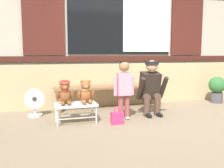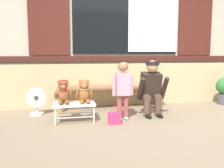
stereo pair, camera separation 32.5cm
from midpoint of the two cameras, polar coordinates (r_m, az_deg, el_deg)
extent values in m
plane|color=#84725B|center=(4.06, 8.17, -8.21)|extent=(60.00, 60.00, 0.00)
cube|color=tan|center=(5.28, 1.76, 0.09)|extent=(7.85, 0.25, 0.85)
cube|color=#B7B2A3|center=(5.78, 0.12, 12.80)|extent=(8.01, 0.20, 3.29)
cube|color=#471E19|center=(5.63, 0.48, 5.87)|extent=(7.37, 0.04, 0.12)
cube|color=black|center=(5.68, 0.47, 13.97)|extent=(2.40, 0.03, 1.40)
cube|color=silver|center=(5.88, 6.47, 13.69)|extent=(1.16, 0.02, 1.29)
cube|color=#4C1E19|center=(5.42, -17.27, 14.00)|extent=(0.84, 0.05, 1.43)
cube|color=#4C1E19|center=(6.37, 15.50, 12.97)|extent=(0.84, 0.05, 1.43)
cube|color=#8E6642|center=(4.66, -2.14, -0.90)|extent=(2.10, 0.11, 0.04)
cube|color=#8E6642|center=(4.80, -2.57, -0.68)|extent=(2.10, 0.11, 0.04)
cube|color=#8E6642|center=(4.93, -2.97, -0.47)|extent=(2.10, 0.11, 0.04)
cylinder|color=#8E6642|center=(4.56, -14.06, -4.09)|extent=(0.07, 0.07, 0.40)
cylinder|color=#8E6642|center=(4.83, -14.21, -3.47)|extent=(0.07, 0.07, 0.40)
cylinder|color=#8E6642|center=(5.02, 8.65, -2.94)|extent=(0.07, 0.07, 0.40)
cylinder|color=#8E6642|center=(5.28, 7.35, -2.45)|extent=(0.07, 0.07, 0.40)
cube|color=silver|center=(3.87, -10.78, -4.73)|extent=(0.64, 0.36, 0.04)
cylinder|color=silver|center=(3.74, -14.95, -7.61)|extent=(0.02, 0.02, 0.26)
cylinder|color=silver|center=(4.03, -15.09, -6.56)|extent=(0.02, 0.02, 0.26)
cylinder|color=silver|center=(3.80, -6.10, -7.19)|extent=(0.02, 0.02, 0.26)
cylinder|color=silver|center=(4.08, -6.88, -6.19)|extent=(0.02, 0.02, 0.26)
cylinder|color=silver|center=(3.76, -10.48, -7.82)|extent=(0.58, 0.02, 0.02)
cylinder|color=silver|center=(4.05, -10.95, -6.76)|extent=(0.58, 0.02, 0.02)
ellipsoid|color=brown|center=(3.85, -13.23, -2.90)|extent=(0.17, 0.14, 0.22)
sphere|color=brown|center=(3.82, -13.29, -0.47)|extent=(0.15, 0.15, 0.15)
sphere|color=#AE6E42|center=(3.77, -13.23, -0.75)|extent=(0.06, 0.06, 0.06)
sphere|color=brown|center=(3.82, -14.11, 0.39)|extent=(0.06, 0.06, 0.06)
ellipsoid|color=brown|center=(3.81, -14.86, -2.74)|extent=(0.06, 0.11, 0.16)
ellipsoid|color=brown|center=(3.75, -13.80, -4.35)|extent=(0.06, 0.15, 0.06)
sphere|color=brown|center=(3.82, -12.54, 0.45)|extent=(0.06, 0.06, 0.06)
ellipsoid|color=brown|center=(3.83, -11.56, -2.62)|extent=(0.06, 0.11, 0.16)
ellipsoid|color=brown|center=(3.76, -12.37, -4.29)|extent=(0.06, 0.15, 0.06)
torus|color=red|center=(3.83, -13.26, -1.51)|extent=(0.13, 0.13, 0.02)
cylinder|color=red|center=(3.82, -13.31, 0.16)|extent=(0.17, 0.17, 0.01)
cylinder|color=red|center=(3.82, -13.32, 0.49)|extent=(0.10, 0.10, 0.04)
ellipsoid|color=#93562D|center=(3.88, -8.51, -2.71)|extent=(0.17, 0.14, 0.22)
sphere|color=#93562D|center=(3.85, -8.53, -0.30)|extent=(0.15, 0.15, 0.15)
sphere|color=#C87B48|center=(3.80, -8.41, -0.58)|extent=(0.06, 0.06, 0.06)
sphere|color=#93562D|center=(3.85, -9.34, 0.56)|extent=(0.06, 0.06, 0.06)
ellipsoid|color=#93562D|center=(3.84, -10.08, -2.56)|extent=(0.06, 0.11, 0.16)
ellipsoid|color=#93562D|center=(3.78, -8.94, -4.15)|extent=(0.06, 0.15, 0.06)
sphere|color=#93562D|center=(3.86, -7.80, 0.61)|extent=(0.06, 0.06, 0.06)
ellipsoid|color=#93562D|center=(3.87, -6.83, -2.43)|extent=(0.06, 0.11, 0.16)
ellipsoid|color=#93562D|center=(3.79, -7.54, -4.08)|extent=(0.06, 0.15, 0.06)
torus|color=#D6B775|center=(3.86, -8.52, -1.34)|extent=(0.13, 0.13, 0.02)
cylinder|color=#994C4C|center=(3.98, -0.32, -5.17)|extent=(0.08, 0.08, 0.36)
ellipsoid|color=silver|center=(4.01, -0.24, -7.95)|extent=(0.07, 0.12, 0.05)
cylinder|color=#994C4C|center=(4.02, 1.19, -5.08)|extent=(0.08, 0.08, 0.36)
ellipsoid|color=silver|center=(4.04, 1.27, -7.84)|extent=(0.07, 0.12, 0.05)
cube|color=pink|center=(3.94, 0.44, 0.00)|extent=(0.22, 0.15, 0.36)
cylinder|color=pink|center=(3.90, -1.59, -0.51)|extent=(0.06, 0.06, 0.30)
cylinder|color=pink|center=(3.99, 2.43, -0.35)|extent=(0.06, 0.06, 0.30)
sphere|color=#9E7051|center=(3.92, 0.45, 4.07)|extent=(0.17, 0.17, 0.17)
sphere|color=black|center=(3.93, 0.39, 4.37)|extent=(0.16, 0.16, 0.16)
cylinder|color=brown|center=(4.24, 5.85, -5.44)|extent=(0.11, 0.11, 0.30)
cylinder|color=brown|center=(4.33, 5.17, -2.87)|extent=(0.13, 0.32, 0.13)
ellipsoid|color=black|center=(4.19, 6.25, -7.27)|extent=(0.09, 0.20, 0.06)
cylinder|color=brown|center=(4.32, 8.31, -5.25)|extent=(0.11, 0.11, 0.30)
cylinder|color=brown|center=(4.41, 7.59, -2.73)|extent=(0.13, 0.32, 0.13)
ellipsoid|color=black|center=(4.27, 8.74, -7.04)|extent=(0.09, 0.20, 0.06)
cube|color=#2D231E|center=(4.31, 6.58, -0.24)|extent=(0.32, 0.30, 0.47)
cylinder|color=#2D231E|center=(4.15, 4.45, -1.06)|extent=(0.08, 0.28, 0.40)
cylinder|color=#2D231E|center=(4.31, 9.66, -0.83)|extent=(0.08, 0.28, 0.40)
sphere|color=tan|center=(4.22, 7.02, 4.09)|extent=(0.20, 0.20, 0.20)
cylinder|color=black|center=(4.22, 7.03, 4.84)|extent=(0.23, 0.23, 0.06)
cube|color=brown|center=(4.49, 8.33, -1.79)|extent=(0.10, 0.22, 0.16)
cube|color=#E53370|center=(3.77, -1.32, -7.90)|extent=(0.18, 0.11, 0.18)
torus|color=#E53370|center=(3.74, -1.32, -6.05)|extent=(0.11, 0.01, 0.11)
cylinder|color=#4C4C51|center=(5.79, 21.53, -2.94)|extent=(0.26, 0.26, 0.22)
sphere|color=#337038|center=(5.75, 21.65, -0.19)|extent=(0.36, 0.36, 0.36)
cylinder|color=silver|center=(4.48, -19.34, -6.82)|extent=(0.24, 0.24, 0.04)
cylinder|color=silver|center=(4.47, -19.38, -5.94)|extent=(0.04, 0.04, 0.10)
cylinder|color=silver|center=(4.41, -19.51, -3.21)|extent=(0.34, 0.06, 0.34)
cylinder|color=#333338|center=(4.41, -19.51, -3.21)|extent=(0.07, 0.08, 0.07)
camera|label=1|loc=(0.16, -92.23, -0.27)|focal=39.58mm
camera|label=2|loc=(0.16, 87.77, 0.27)|focal=39.58mm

